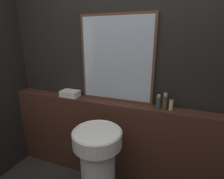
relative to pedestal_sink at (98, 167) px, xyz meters
name	(u,v)px	position (x,y,z in m)	size (l,w,h in m)	color
wall_back	(128,72)	(0.10, 0.55, 0.78)	(8.00, 0.06, 2.50)	black
vanity_counter	(123,143)	(0.10, 0.43, 0.00)	(2.71, 0.17, 0.94)	#422319
pedestal_sink	(98,167)	(0.00, 0.00, 0.00)	(0.42, 0.42, 0.84)	silver
mirror	(116,60)	(-0.01, 0.50, 0.90)	(0.77, 0.03, 0.87)	#563323
towel_stack	(70,93)	(-0.54, 0.43, 0.50)	(0.21, 0.14, 0.07)	silver
shampoo_bottle	(158,102)	(0.44, 0.43, 0.53)	(0.04, 0.04, 0.14)	#2D4C3D
conditioner_bottle	(165,102)	(0.50, 0.43, 0.54)	(0.05, 0.05, 0.16)	#4C3823
lotion_bottle	(171,104)	(0.55, 0.43, 0.52)	(0.04, 0.04, 0.13)	#C6B284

